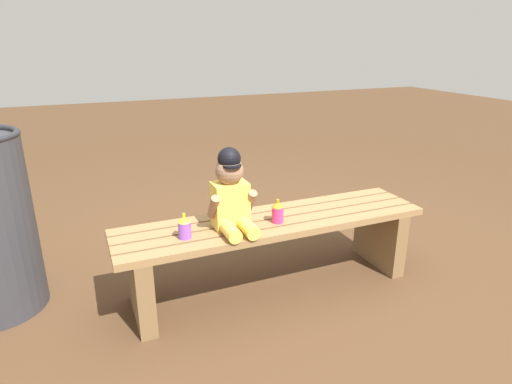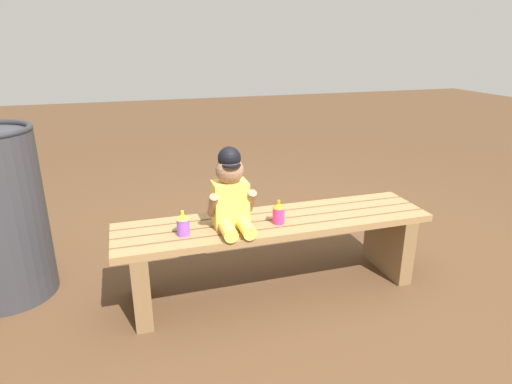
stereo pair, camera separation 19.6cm
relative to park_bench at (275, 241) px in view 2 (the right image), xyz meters
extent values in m
plane|color=#4C331E|center=(0.00, 0.00, -0.28)|extent=(16.00, 16.00, 0.00)
cube|color=olive|center=(0.00, -0.15, 0.11)|extent=(1.64, 0.09, 0.04)
cube|color=olive|center=(0.00, -0.05, 0.11)|extent=(1.64, 0.09, 0.04)
cube|color=olive|center=(0.00, 0.05, 0.11)|extent=(1.64, 0.09, 0.04)
cube|color=olive|center=(0.00, 0.15, 0.11)|extent=(1.64, 0.09, 0.04)
cube|color=brown|center=(-0.70, 0.00, -0.10)|extent=(0.08, 0.39, 0.37)
cube|color=brown|center=(0.70, 0.00, -0.10)|extent=(0.08, 0.39, 0.37)
cube|color=#F2C64C|center=(-0.24, -0.01, 0.24)|extent=(0.17, 0.12, 0.23)
sphere|color=#8C664C|center=(-0.24, -0.01, 0.41)|extent=(0.14, 0.14, 0.14)
cylinder|color=black|center=(-0.24, -0.04, 0.45)|extent=(0.09, 0.09, 0.01)
sphere|color=black|center=(-0.24, -0.01, 0.48)|extent=(0.11, 0.11, 0.11)
cylinder|color=#FED050|center=(-0.28, -0.13, 0.16)|extent=(0.07, 0.16, 0.07)
cylinder|color=#FED050|center=(-0.19, -0.13, 0.16)|extent=(0.07, 0.16, 0.07)
cylinder|color=#8C664C|center=(-0.33, -0.04, 0.26)|extent=(0.04, 0.12, 0.14)
cylinder|color=#8C664C|center=(-0.14, -0.04, 0.26)|extent=(0.04, 0.12, 0.14)
cylinder|color=#8C4CCC|center=(-0.48, -0.05, 0.17)|extent=(0.06, 0.06, 0.08)
cone|color=yellow|center=(-0.48, -0.05, 0.22)|extent=(0.06, 0.06, 0.03)
cylinder|color=yellow|center=(-0.48, -0.05, 0.24)|extent=(0.01, 0.01, 0.02)
cylinder|color=#E5337F|center=(0.00, -0.05, 0.17)|extent=(0.06, 0.06, 0.08)
cone|color=orange|center=(0.00, -0.05, 0.22)|extent=(0.06, 0.06, 0.03)
cylinder|color=orange|center=(0.00, -0.05, 0.24)|extent=(0.01, 0.01, 0.02)
camera|label=1|loc=(-0.89, -1.89, 1.02)|focal=30.51mm
camera|label=2|loc=(-0.71, -1.96, 1.02)|focal=30.51mm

